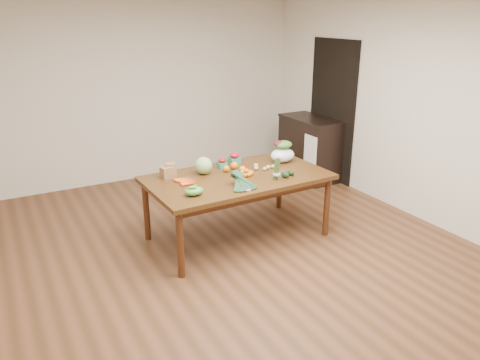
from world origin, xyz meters
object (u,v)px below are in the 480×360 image
cabinet (309,148)px  asparagus_bundle (277,169)px  mandarin_cluster (247,172)px  cabbage (204,166)px  paper_bag (168,171)px  salad_bag (283,152)px  kale_bunch (243,181)px  dining_table (237,207)px

cabinet → asparagus_bundle: 2.38m
mandarin_cluster → asparagus_bundle: asparagus_bundle is taller
asparagus_bundle → cabbage: bearing=136.0°
paper_bag → cabbage: bearing=-12.0°
cabbage → salad_bag: 1.02m
cabinet → salad_bag: size_ratio=3.35×
cabinet → asparagus_bundle: bearing=-135.7°
mandarin_cluster → asparagus_bundle: (0.21, -0.28, 0.08)m
kale_bunch → asparagus_bundle: asparagus_bundle is taller
kale_bunch → cabinet: bearing=36.9°
dining_table → mandarin_cluster: mandarin_cluster is taller
dining_table → asparagus_bundle: asparagus_bundle is taller
paper_bag → cabbage: (0.39, -0.08, 0.02)m
kale_bunch → asparagus_bundle: size_ratio=1.60×
dining_table → salad_bag: 0.89m
kale_bunch → asparagus_bundle: 0.45m
cabinet → kale_bunch: cabinet is taller
cabbage → mandarin_cluster: bearing=-34.8°
dining_table → kale_bunch: bearing=-111.5°
paper_bag → salad_bag: bearing=-5.5°
asparagus_bundle → kale_bunch: bearing=-174.0°
dining_table → cabbage: cabbage is taller
dining_table → cabinet: size_ratio=1.95×
mandarin_cluster → salad_bag: bearing=19.7°
paper_bag → asparagus_bundle: 1.18m
cabbage → paper_bag: bearing=168.0°
cabbage → salad_bag: salad_bag is taller
cabinet → paper_bag: 2.87m
asparagus_bundle → salad_bag: asparagus_bundle is taller
salad_bag → paper_bag: bearing=174.5°
dining_table → kale_bunch: kale_bunch is taller
paper_bag → asparagus_bundle: bearing=-32.6°
dining_table → kale_bunch: 0.61m
cabbage → asparagus_bundle: bearing=-42.3°
salad_bag → cabbage: bearing=177.1°
kale_bunch → salad_bag: bearing=31.6°
salad_bag → dining_table: bearing=-165.7°
paper_bag → mandarin_cluster: (0.78, -0.36, -0.03)m
dining_table → mandarin_cluster: bearing=-24.4°
dining_table → kale_bunch: (-0.14, -0.38, 0.45)m
paper_bag → cabbage: size_ratio=1.07×
cabinet → mandarin_cluster: cabinet is taller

